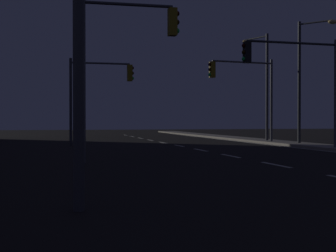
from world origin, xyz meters
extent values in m
plane|color=black|center=(0.00, 17.50, 0.00)|extent=(112.00, 112.00, 0.00)
cube|color=silver|center=(0.00, 13.00, 0.01)|extent=(0.14, 2.00, 0.01)
cube|color=silver|center=(0.00, 17.00, 0.01)|extent=(0.14, 2.00, 0.01)
cube|color=silver|center=(0.00, 21.00, 0.01)|extent=(0.14, 2.00, 0.01)
cube|color=silver|center=(0.00, 25.00, 0.01)|extent=(0.14, 2.00, 0.01)
cube|color=silver|center=(0.00, 29.00, 0.01)|extent=(0.14, 2.00, 0.01)
cube|color=silver|center=(0.00, 33.00, 0.01)|extent=(0.14, 2.00, 0.01)
cube|color=silver|center=(0.00, 37.00, 0.01)|extent=(0.14, 2.00, 0.01)
cube|color=silver|center=(0.00, 41.00, 0.01)|extent=(0.14, 2.00, 0.01)
cube|color=silver|center=(0.00, 45.00, 0.01)|extent=(0.14, 2.00, 0.01)
cube|color=silver|center=(5.39, 22.50, 0.01)|extent=(0.14, 53.00, 0.01)
cylinder|color=#4C4C51|center=(6.18, 19.31, 2.70)|extent=(0.16, 0.16, 5.12)
cylinder|color=#2D3033|center=(3.89, 19.23, 5.01)|extent=(4.59, 0.26, 0.11)
cube|color=black|center=(1.60, 19.16, 4.49)|extent=(0.29, 0.35, 0.95)
sphere|color=black|center=(1.45, 19.15, 4.79)|extent=(0.20, 0.20, 0.20)
sphere|color=black|center=(1.45, 19.15, 4.49)|extent=(0.20, 0.20, 0.20)
sphere|color=#19D84C|center=(1.45, 19.15, 4.19)|extent=(0.20, 0.20, 0.20)
cylinder|color=#38383D|center=(-5.88, 26.86, 2.48)|extent=(0.16, 0.16, 4.97)
cylinder|color=#4C4C51|center=(-4.19, 26.85, 4.72)|extent=(3.38, 0.12, 0.11)
cube|color=olive|center=(-2.50, 26.84, 4.19)|extent=(0.28, 0.34, 0.95)
sphere|color=black|center=(-2.34, 26.84, 4.49)|extent=(0.20, 0.20, 0.20)
sphere|color=black|center=(-2.34, 26.84, 4.19)|extent=(0.20, 0.20, 0.20)
sphere|color=#19D84C|center=(-2.34, 26.84, 3.89)|extent=(0.20, 0.20, 0.20)
cylinder|color=#4C4C51|center=(6.31, 26.48, 2.67)|extent=(0.16, 0.16, 5.06)
cylinder|color=#4C4C51|center=(4.30, 26.25, 4.95)|extent=(4.03, 0.58, 0.11)
cube|color=olive|center=(2.29, 26.01, 4.42)|extent=(0.32, 0.37, 0.95)
sphere|color=black|center=(2.13, 25.99, 4.72)|extent=(0.20, 0.20, 0.20)
sphere|color=black|center=(2.13, 25.99, 4.42)|extent=(0.20, 0.20, 0.20)
sphere|color=#19D84C|center=(2.13, 25.99, 4.12)|extent=(0.20, 0.20, 0.20)
cylinder|color=#4C4C51|center=(-5.94, 15.16, 2.81)|extent=(0.16, 0.16, 5.62)
cylinder|color=#38383D|center=(-4.41, 15.14, 5.37)|extent=(3.06, 0.14, 0.11)
cube|color=olive|center=(-2.88, 15.13, 4.84)|extent=(0.28, 0.34, 0.95)
sphere|color=black|center=(-2.72, 15.12, 5.14)|extent=(0.20, 0.20, 0.20)
sphere|color=black|center=(-2.72, 15.12, 4.84)|extent=(0.20, 0.20, 0.20)
sphere|color=#19D84C|center=(-2.72, 15.12, 4.54)|extent=(0.20, 0.20, 0.20)
cylinder|color=#38383D|center=(6.70, 27.93, 3.60)|extent=(0.18, 0.18, 6.93)
cylinder|color=#2D3033|center=(6.35, 28.81, 6.92)|extent=(0.79, 1.79, 0.10)
ellipsoid|color=#F9D172|center=(6.00, 29.68, 6.82)|extent=(0.56, 0.36, 0.24)
cylinder|color=#2D3033|center=(6.83, 23.98, 3.60)|extent=(0.18, 0.18, 6.92)
cylinder|color=#4C4C51|center=(7.43, 23.23, 6.91)|extent=(1.27, 1.56, 0.10)
ellipsoid|color=#F9D172|center=(8.02, 22.48, 6.81)|extent=(0.56, 0.36, 0.24)
camera|label=1|loc=(-7.00, -1.24, 1.43)|focal=51.96mm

